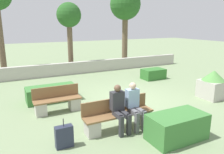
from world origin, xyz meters
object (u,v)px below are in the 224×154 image
object	(u,v)px
bench_front	(118,117)
tree_center_left	(69,18)
bench_left_side	(58,103)
suitcase	(64,137)
planter_corner_left	(213,84)
tree_center_right	(125,6)
person_seated_man	(134,103)
person_seated_woman	(119,106)

from	to	relation	value
bench_front	tree_center_left	world-z (taller)	tree_center_left
bench_left_side	suitcase	bearing A→B (deg)	-88.16
bench_front	planter_corner_left	distance (m)	4.82
suitcase	bench_left_side	bearing A→B (deg)	80.30
bench_front	tree_center_right	size ratio (longest dim) A/B	0.39
planter_corner_left	bench_front	bearing A→B (deg)	-172.50
person_seated_man	person_seated_woman	world-z (taller)	person_seated_man
planter_corner_left	tree_center_right	world-z (taller)	tree_center_right
bench_left_side	person_seated_woman	xyz separation A→B (m)	(1.23, -2.20, 0.41)
person_seated_man	suitcase	xyz separation A→B (m)	(-2.13, -0.13, -0.47)
bench_front	person_seated_man	world-z (taller)	person_seated_man
person_seated_man	suitcase	bearing A→B (deg)	-176.40
bench_left_side	suitcase	world-z (taller)	bench_left_side
bench_front	tree_center_right	bearing A→B (deg)	58.83
suitcase	tree_center_left	bearing A→B (deg)	72.25
tree_center_left	bench_left_side	bearing A→B (deg)	-110.47
person_seated_woman	tree_center_right	world-z (taller)	tree_center_right
person_seated_woman	planter_corner_left	xyz separation A→B (m)	(4.83, 0.77, -0.16)
person_seated_man	person_seated_woman	xyz separation A→B (m)	(-0.50, -0.00, -0.00)
person_seated_man	suitcase	world-z (taller)	person_seated_man
bench_front	tree_center_right	world-z (taller)	tree_center_right
bench_front	planter_corner_left	size ratio (longest dim) A/B	1.84
planter_corner_left	suitcase	size ratio (longest dim) A/B	1.52
bench_left_side	person_seated_man	world-z (taller)	person_seated_man
bench_front	person_seated_woman	distance (m)	0.42
person_seated_woman	planter_corner_left	bearing A→B (deg)	9.11
bench_left_side	person_seated_man	size ratio (longest dim) A/B	1.21
person_seated_woman	tree_center_left	size ratio (longest dim) A/B	0.31
bench_left_side	person_seated_woman	distance (m)	2.55
bench_left_side	person_seated_woman	bearing A→B (deg)	-49.16
person_seated_man	tree_center_right	size ratio (longest dim) A/B	0.25
person_seated_man	planter_corner_left	distance (m)	4.40
tree_center_left	suitcase	bearing A→B (deg)	-107.75
suitcase	bench_front	bearing A→B (deg)	9.43
person_seated_woman	tree_center_left	world-z (taller)	tree_center_left
tree_center_right	suitcase	bearing A→B (deg)	-127.35
person_seated_man	tree_center_left	world-z (taller)	tree_center_left
tree_center_left	bench_front	bearing A→B (deg)	-97.65
person_seated_woman	tree_center_left	xyz separation A→B (m)	(1.21, 8.73, 2.62)
person_seated_man	tree_center_left	distance (m)	9.14
suitcase	tree_center_left	world-z (taller)	tree_center_left
person_seated_woman	tree_center_left	distance (m)	9.20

